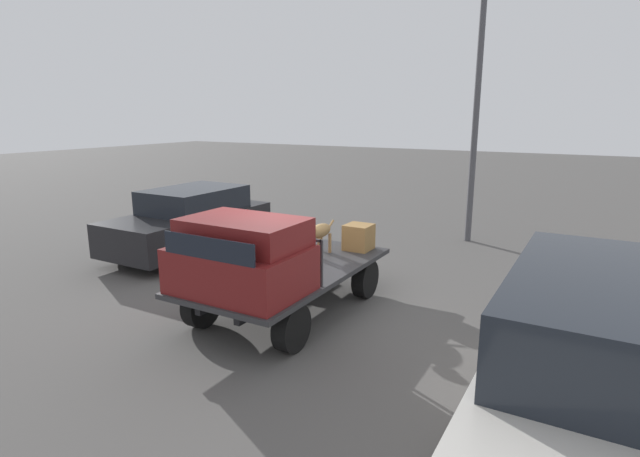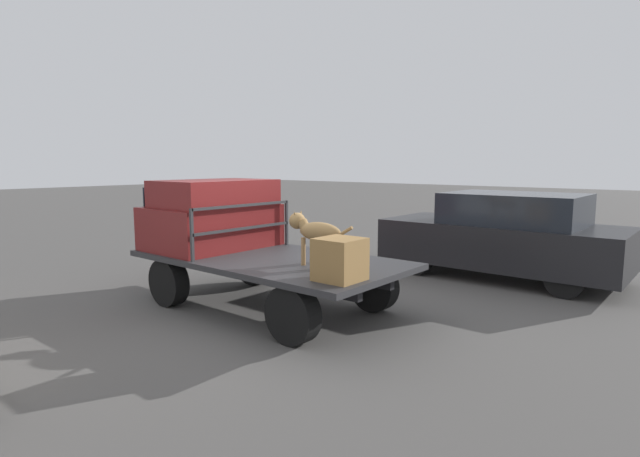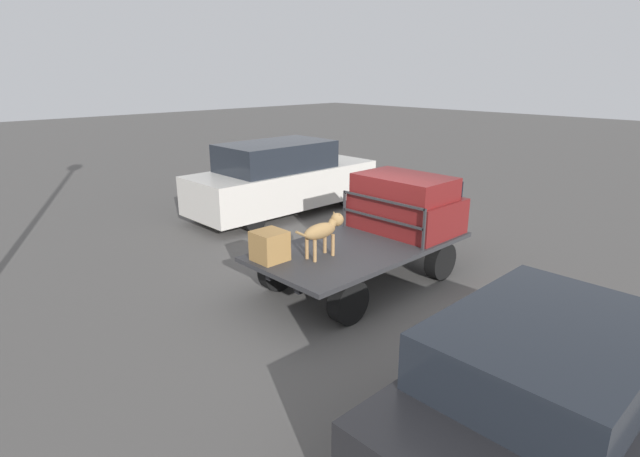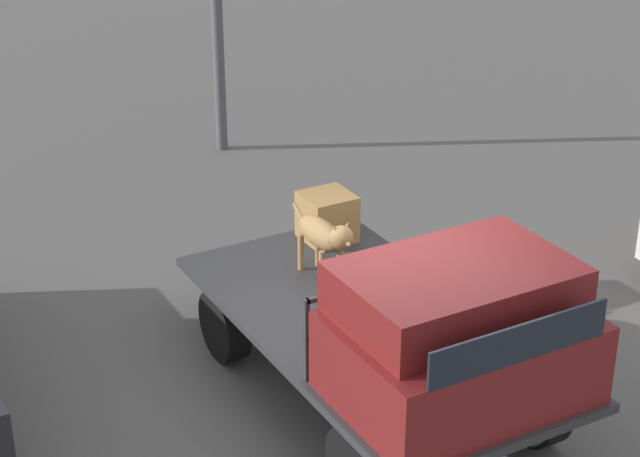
# 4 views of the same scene
# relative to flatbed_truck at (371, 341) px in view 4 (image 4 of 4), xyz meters

# --- Properties ---
(ground_plane) EXTENTS (80.00, 80.00, 0.00)m
(ground_plane) POSITION_rel_flatbed_truck_xyz_m (0.00, 0.00, -0.57)
(ground_plane) COLOR #514F4C
(flatbed_truck) EXTENTS (4.05, 2.04, 0.77)m
(flatbed_truck) POSITION_rel_flatbed_truck_xyz_m (0.00, 0.00, 0.00)
(flatbed_truck) COLOR black
(flatbed_truck) RESTS_ON ground
(truck_cab) EXTENTS (1.37, 1.92, 1.08)m
(truck_cab) POSITION_rel_flatbed_truck_xyz_m (1.26, 0.00, 0.71)
(truck_cab) COLOR maroon
(truck_cab) RESTS_ON flatbed_truck
(truck_headboard) EXTENTS (0.04, 1.92, 0.74)m
(truck_headboard) POSITION_rel_flatbed_truck_xyz_m (0.54, 0.00, 0.69)
(truck_headboard) COLOR #2D2D30
(truck_headboard) RESTS_ON flatbed_truck
(dog) EXTENTS (1.08, 0.26, 0.72)m
(dog) POSITION_rel_flatbed_truck_xyz_m (-0.90, 0.04, 0.65)
(dog) COLOR #9E7547
(dog) RESTS_ON flatbed_truck
(cargo_crate) EXTENTS (0.49, 0.49, 0.49)m
(cargo_crate) POSITION_rel_flatbed_truck_xyz_m (-1.68, 0.51, 0.44)
(cargo_crate) COLOR olive
(cargo_crate) RESTS_ON flatbed_truck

